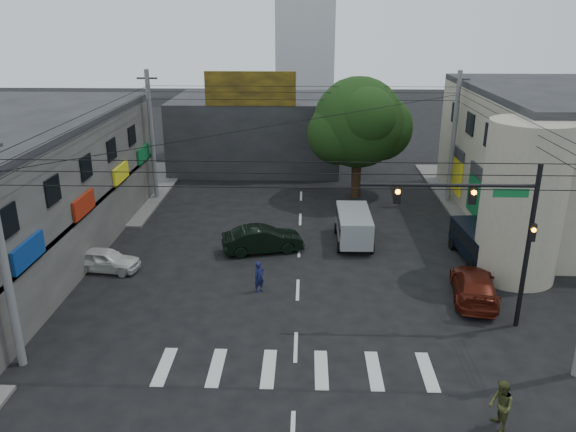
{
  "coord_description": "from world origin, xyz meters",
  "views": [
    {
      "loc": [
        0.33,
        -22.55,
        12.71
      ],
      "look_at": [
        -0.54,
        4.0,
        3.12
      ],
      "focal_mm": 35.0,
      "sensor_mm": 36.0,
      "label": 1
    }
  ],
  "objects_px": {
    "traffic_gantry": "(490,220)",
    "white_compact": "(105,260)",
    "utility_pole_far_left": "(152,137)",
    "dark_sedan": "(263,239)",
    "navy_van": "(477,245)",
    "silver_minivan": "(354,228)",
    "pedestrian_olive": "(501,406)",
    "traffic_officer": "(259,277)",
    "utility_pole_near_left": "(2,255)",
    "utility_pole_far_right": "(453,139)",
    "street_tree": "(358,123)",
    "maroon_sedan": "(474,285)"
  },
  "relations": [
    {
      "from": "street_tree",
      "to": "silver_minivan",
      "type": "distance_m",
      "value": 9.99
    },
    {
      "from": "utility_pole_far_left",
      "to": "white_compact",
      "type": "distance_m",
      "value": 12.76
    },
    {
      "from": "navy_van",
      "to": "white_compact",
      "type": "bearing_deg",
      "value": 91.33
    },
    {
      "from": "silver_minivan",
      "to": "white_compact",
      "type": "bearing_deg",
      "value": 107.36
    },
    {
      "from": "street_tree",
      "to": "maroon_sedan",
      "type": "relative_size",
      "value": 1.74
    },
    {
      "from": "pedestrian_olive",
      "to": "traffic_officer",
      "type": "bearing_deg",
      "value": -141.14
    },
    {
      "from": "utility_pole_far_left",
      "to": "maroon_sedan",
      "type": "xyz_separation_m",
      "value": [
        18.8,
        -14.59,
        -3.91
      ]
    },
    {
      "from": "utility_pole_near_left",
      "to": "silver_minivan",
      "type": "height_order",
      "value": "utility_pole_near_left"
    },
    {
      "from": "traffic_officer",
      "to": "navy_van",
      "type": "bearing_deg",
      "value": -20.79
    },
    {
      "from": "maroon_sedan",
      "to": "white_compact",
      "type": "bearing_deg",
      "value": 1.99
    },
    {
      "from": "utility_pole_far_left",
      "to": "white_compact",
      "type": "height_order",
      "value": "utility_pole_far_left"
    },
    {
      "from": "utility_pole_far_right",
      "to": "dark_sedan",
      "type": "xyz_separation_m",
      "value": [
        -12.56,
        -9.35,
        -3.86
      ]
    },
    {
      "from": "traffic_gantry",
      "to": "pedestrian_olive",
      "type": "distance_m",
      "value": 7.7
    },
    {
      "from": "utility_pole_far_left",
      "to": "white_compact",
      "type": "xyz_separation_m",
      "value": [
        0.41,
        -12.12,
        -3.99
      ]
    },
    {
      "from": "dark_sedan",
      "to": "white_compact",
      "type": "xyz_separation_m",
      "value": [
        -8.04,
        -2.76,
        -0.13
      ]
    },
    {
      "from": "silver_minivan",
      "to": "traffic_officer",
      "type": "xyz_separation_m",
      "value": [
        -5.03,
        -6.37,
        -0.17
      ]
    },
    {
      "from": "dark_sedan",
      "to": "traffic_gantry",
      "type": "bearing_deg",
      "value": -142.6
    },
    {
      "from": "street_tree",
      "to": "dark_sedan",
      "type": "bearing_deg",
      "value": -120.33
    },
    {
      "from": "dark_sedan",
      "to": "navy_van",
      "type": "bearing_deg",
      "value": -108.57
    },
    {
      "from": "utility_pole_far_left",
      "to": "silver_minivan",
      "type": "distance_m",
      "value": 16.19
    },
    {
      "from": "silver_minivan",
      "to": "utility_pole_far_right",
      "type": "bearing_deg",
      "value": -43.43
    },
    {
      "from": "utility_pole_near_left",
      "to": "navy_van",
      "type": "height_order",
      "value": "utility_pole_near_left"
    },
    {
      "from": "utility_pole_far_right",
      "to": "traffic_officer",
      "type": "xyz_separation_m",
      "value": [
        -12.36,
        -14.23,
        -3.82
      ]
    },
    {
      "from": "utility_pole_far_left",
      "to": "dark_sedan",
      "type": "bearing_deg",
      "value": -47.93
    },
    {
      "from": "pedestrian_olive",
      "to": "white_compact",
      "type": "bearing_deg",
      "value": -127.91
    },
    {
      "from": "utility_pole_near_left",
      "to": "white_compact",
      "type": "bearing_deg",
      "value": 87.22
    },
    {
      "from": "utility_pole_far_right",
      "to": "pedestrian_olive",
      "type": "height_order",
      "value": "utility_pole_far_right"
    },
    {
      "from": "street_tree",
      "to": "traffic_officer",
      "type": "distance_m",
      "value": 16.98
    },
    {
      "from": "utility_pole_near_left",
      "to": "traffic_gantry",
      "type": "bearing_deg",
      "value": 10.8
    },
    {
      "from": "white_compact",
      "to": "maroon_sedan",
      "type": "xyz_separation_m",
      "value": [
        18.39,
        -2.47,
        0.08
      ]
    },
    {
      "from": "white_compact",
      "to": "maroon_sedan",
      "type": "relative_size",
      "value": 0.75
    },
    {
      "from": "utility_pole_far_left",
      "to": "dark_sedan",
      "type": "height_order",
      "value": "utility_pole_far_left"
    },
    {
      "from": "utility_pole_far_left",
      "to": "traffic_gantry",
      "type": "bearing_deg",
      "value": -42.86
    },
    {
      "from": "utility_pole_far_left",
      "to": "utility_pole_far_right",
      "type": "bearing_deg",
      "value": 0.0
    },
    {
      "from": "utility_pole_far_left",
      "to": "traffic_officer",
      "type": "xyz_separation_m",
      "value": [
        8.64,
        -14.23,
        -3.82
      ]
    },
    {
      "from": "traffic_gantry",
      "to": "white_compact",
      "type": "height_order",
      "value": "traffic_gantry"
    },
    {
      "from": "utility_pole_far_right",
      "to": "pedestrian_olive",
      "type": "distance_m",
      "value": 24.11
    },
    {
      "from": "silver_minivan",
      "to": "pedestrian_olive",
      "type": "xyz_separation_m",
      "value": [
        3.49,
        -15.65,
        -0.06
      ]
    },
    {
      "from": "street_tree",
      "to": "traffic_officer",
      "type": "relative_size",
      "value": 5.59
    },
    {
      "from": "silver_minivan",
      "to": "traffic_officer",
      "type": "bearing_deg",
      "value": 141.3
    },
    {
      "from": "navy_van",
      "to": "utility_pole_far_left",
      "type": "bearing_deg",
      "value": 58.95
    },
    {
      "from": "traffic_gantry",
      "to": "pedestrian_olive",
      "type": "height_order",
      "value": "traffic_gantry"
    },
    {
      "from": "utility_pole_far_left",
      "to": "utility_pole_far_right",
      "type": "distance_m",
      "value": 21.0
    },
    {
      "from": "white_compact",
      "to": "traffic_officer",
      "type": "bearing_deg",
      "value": -97.65
    },
    {
      "from": "utility_pole_near_left",
      "to": "dark_sedan",
      "type": "xyz_separation_m",
      "value": [
        8.44,
        11.15,
        -3.86
      ]
    },
    {
      "from": "dark_sedan",
      "to": "white_compact",
      "type": "distance_m",
      "value": 8.5
    },
    {
      "from": "dark_sedan",
      "to": "utility_pole_far_right",
      "type": "bearing_deg",
      "value": -68.17
    },
    {
      "from": "street_tree",
      "to": "traffic_gantry",
      "type": "relative_size",
      "value": 1.21
    },
    {
      "from": "navy_van",
      "to": "utility_pole_near_left",
      "type": "bearing_deg",
      "value": 112.76
    },
    {
      "from": "traffic_gantry",
      "to": "silver_minivan",
      "type": "xyz_separation_m",
      "value": [
        -4.66,
        9.14,
        -3.89
      ]
    }
  ]
}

